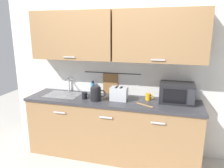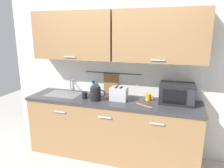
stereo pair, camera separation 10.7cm
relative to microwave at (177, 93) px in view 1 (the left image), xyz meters
The scene contains 11 objects.
ground 1.43m from the microwave, 155.66° to the right, with size 8.00×8.00×0.00m, color #B7B2A8.
counter_unit 1.09m from the microwave, behind, with size 2.53×0.64×0.90m.
back_wall_assembly 1.03m from the microwave, behind, with size 3.70×0.41×2.50m.
sink_faucet 1.71m from the microwave, behind, with size 0.09×0.17×0.22m.
microwave is the anchor object (origin of this frame).
electric_kettle 1.12m from the microwave, 168.23° to the right, with size 0.23×0.16×0.21m.
dish_soap_bottle 1.29m from the microwave, behind, with size 0.06×0.06×0.20m.
mug_near_sink 1.31m from the microwave, behind, with size 0.12×0.08×0.09m.
toaster 0.80m from the microwave, behind, with size 0.26×0.17×0.19m.
mug_by_kettle 0.39m from the microwave, behind, with size 0.12×0.08×0.09m.
wooden_spoon 0.48m from the microwave, 143.93° to the right, with size 0.25×0.17×0.01m.
Camera 1 is at (0.77, -2.54, 1.86)m, focal length 33.95 mm.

